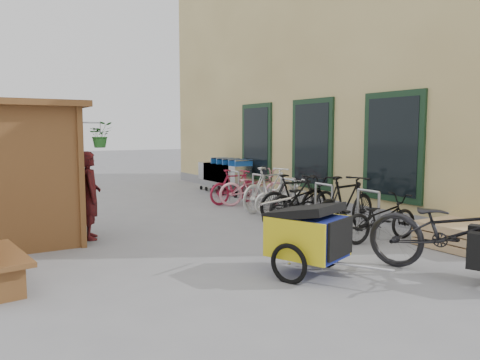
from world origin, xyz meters
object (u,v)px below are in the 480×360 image
cargo_bike (456,233)px  bike_5 (270,189)px  bike_1 (346,204)px  bike_3 (294,197)px  pallet_stack (462,236)px  bike_6 (253,187)px  shopping_carts (224,172)px  bike_7 (235,187)px  bike_2 (303,199)px  bike_0 (381,218)px  person_kiosk (90,195)px  child_trailer (308,234)px  bike_4 (283,196)px  kiosk (10,153)px

cargo_bike → bike_5: cargo_bike is taller
bike_1 → bike_3: 1.59m
pallet_stack → bike_6: bearing=95.5°
shopping_carts → bike_7: shopping_carts is taller
bike_2 → bike_6: bearing=-8.4°
cargo_bike → bike_5: 5.48m
pallet_stack → shopping_carts: (-0.00, 8.02, 0.43)m
bike_0 → person_kiosk: bearing=61.6°
child_trailer → bike_4: 4.69m
shopping_carts → bike_4: size_ratio=1.58×
pallet_stack → bike_2: 3.26m
shopping_carts → cargo_bike: size_ratio=1.00×
bike_0 → bike_6: 4.48m
person_kiosk → bike_3: person_kiosk is taller
bike_0 → bike_3: 2.38m
bike_5 → bike_6: bearing=-19.7°
bike_0 → bike_6: bike_6 is taller
pallet_stack → bike_3: bike_3 is taller
bike_6 → bike_2: bearing=-167.8°
shopping_carts → bike_3: shopping_carts is taller
child_trailer → bike_6: child_trailer is taller
bike_2 → shopping_carts: bearing=-11.4°
bike_3 → bike_6: bike_3 is taller
kiosk → bike_6: 6.07m
bike_4 → bike_6: (0.02, 1.33, 0.07)m
pallet_stack → cargo_bike: bearing=-149.4°
cargo_bike → bike_1: 2.76m
bike_3 → pallet_stack: bearing=-159.3°
child_trailer → cargo_bike: 1.92m
cargo_bike → bike_3: 4.33m
pallet_stack → cargo_bike: cargo_bike is taller
child_trailer → pallet_stack: bearing=-25.0°
kiosk → cargo_bike: kiosk is taller
pallet_stack → person_kiosk: person_kiosk is taller
bike_2 → bike_6: size_ratio=1.01×
child_trailer → bike_5: (2.39, 4.33, -0.01)m
child_trailer → bike_3: 3.89m
bike_2 → bike_7: bearing=-1.4°
bike_0 → cargo_bike: bearing=164.5°
shopping_carts → person_kiosk: person_kiosk is taller
kiosk → bike_4: size_ratio=1.63×
cargo_bike → bike_6: cargo_bike is taller
person_kiosk → bike_6: person_kiosk is taller
child_trailer → bike_2: (2.28, 2.93, -0.07)m
bike_2 → bike_1: bearing=174.6°
pallet_stack → bike_7: bearing=97.9°
pallet_stack → bike_5: 4.61m
pallet_stack → cargo_bike: size_ratio=0.50×
kiosk → bike_7: bearing=20.9°
shopping_carts → bike_1: bike_1 is taller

